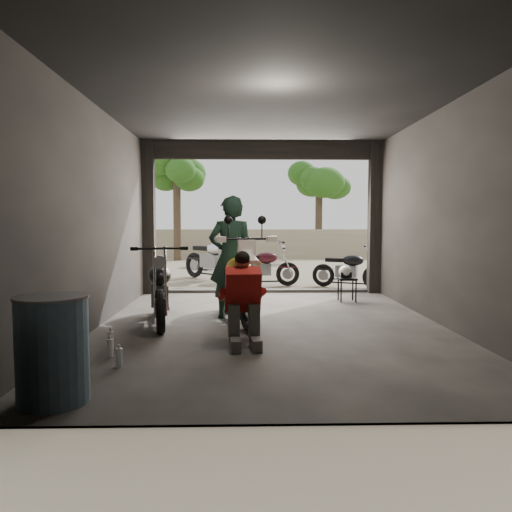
{
  "coord_description": "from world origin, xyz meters",
  "views": [
    {
      "loc": [
        -0.4,
        -7.15,
        1.54
      ],
      "look_at": [
        -0.2,
        0.6,
        1.0
      ],
      "focal_mm": 35.0,
      "sensor_mm": 36.0,
      "label": 1
    }
  ],
  "objects_px": {
    "main_bike": "(237,278)",
    "rider": "(231,258)",
    "left_bike": "(159,285)",
    "outside_bike_c": "(348,266)",
    "helmet": "(345,272)",
    "sign_post": "(418,225)",
    "outside_bike_b": "(262,264)",
    "stool": "(347,282)",
    "mechanic": "(244,302)",
    "oil_drum": "(53,351)",
    "outside_bike_a": "(212,255)"
  },
  "relations": [
    {
      "from": "main_bike",
      "to": "rider",
      "type": "relative_size",
      "value": 1.04
    },
    {
      "from": "left_bike",
      "to": "outside_bike_c",
      "type": "xyz_separation_m",
      "value": [
        3.68,
        4.02,
        -0.09
      ]
    },
    {
      "from": "rider",
      "to": "helmet",
      "type": "height_order",
      "value": "rider"
    },
    {
      "from": "left_bike",
      "to": "sign_post",
      "type": "height_order",
      "value": "sign_post"
    },
    {
      "from": "helmet",
      "to": "sign_post",
      "type": "height_order",
      "value": "sign_post"
    },
    {
      "from": "outside_bike_b",
      "to": "stool",
      "type": "distance_m",
      "value": 2.82
    },
    {
      "from": "left_bike",
      "to": "outside_bike_c",
      "type": "bearing_deg",
      "value": 37.18
    },
    {
      "from": "rider",
      "to": "mechanic",
      "type": "distance_m",
      "value": 1.85
    },
    {
      "from": "main_bike",
      "to": "left_bike",
      "type": "bearing_deg",
      "value": 174.81
    },
    {
      "from": "left_bike",
      "to": "stool",
      "type": "bearing_deg",
      "value": 20.89
    },
    {
      "from": "mechanic",
      "to": "outside_bike_b",
      "type": "bearing_deg",
      "value": 80.31
    },
    {
      "from": "outside_bike_b",
      "to": "helmet",
      "type": "xyz_separation_m",
      "value": [
        1.51,
        -2.34,
        0.05
      ]
    },
    {
      "from": "sign_post",
      "to": "outside_bike_c",
      "type": "bearing_deg",
      "value": 118.54
    },
    {
      "from": "outside_bike_b",
      "to": "oil_drum",
      "type": "distance_m",
      "value": 7.84
    },
    {
      "from": "stool",
      "to": "helmet",
      "type": "bearing_deg",
      "value": 157.33
    },
    {
      "from": "left_bike",
      "to": "sign_post",
      "type": "bearing_deg",
      "value": 17.97
    },
    {
      "from": "outside_bike_b",
      "to": "sign_post",
      "type": "bearing_deg",
      "value": -126.2
    },
    {
      "from": "outside_bike_c",
      "to": "mechanic",
      "type": "xyz_separation_m",
      "value": [
        -2.42,
        -5.42,
        0.06
      ]
    },
    {
      "from": "outside_bike_a",
      "to": "oil_drum",
      "type": "distance_m",
      "value": 8.97
    },
    {
      "from": "left_bike",
      "to": "helmet",
      "type": "xyz_separation_m",
      "value": [
        3.19,
        1.97,
        -0.01
      ]
    },
    {
      "from": "left_bike",
      "to": "outside_bike_b",
      "type": "xyz_separation_m",
      "value": [
        1.68,
        4.31,
        -0.06
      ]
    },
    {
      "from": "sign_post",
      "to": "oil_drum",
      "type": "bearing_deg",
      "value": -139.88
    },
    {
      "from": "mechanic",
      "to": "sign_post",
      "type": "relative_size",
      "value": 0.51
    },
    {
      "from": "main_bike",
      "to": "mechanic",
      "type": "xyz_separation_m",
      "value": [
        0.11,
        -1.57,
        -0.1
      ]
    },
    {
      "from": "helmet",
      "to": "sign_post",
      "type": "xyz_separation_m",
      "value": [
        1.59,
        0.6,
        0.89
      ]
    },
    {
      "from": "main_bike",
      "to": "oil_drum",
      "type": "xyz_separation_m",
      "value": [
        -1.49,
        -3.44,
        -0.21
      ]
    },
    {
      "from": "helmet",
      "to": "outside_bike_c",
      "type": "bearing_deg",
      "value": 99.11
    },
    {
      "from": "left_bike",
      "to": "mechanic",
      "type": "distance_m",
      "value": 1.88
    },
    {
      "from": "mechanic",
      "to": "rider",
      "type": "bearing_deg",
      "value": 90.76
    },
    {
      "from": "oil_drum",
      "to": "sign_post",
      "type": "xyz_separation_m",
      "value": [
        5.12,
        5.84,
        1.02
      ]
    },
    {
      "from": "left_bike",
      "to": "sign_post",
      "type": "relative_size",
      "value": 0.8
    },
    {
      "from": "main_bike",
      "to": "outside_bike_a",
      "type": "xyz_separation_m",
      "value": [
        -0.71,
        5.49,
        -0.02
      ]
    },
    {
      "from": "rider",
      "to": "oil_drum",
      "type": "relative_size",
      "value": 2.12
    },
    {
      "from": "main_bike",
      "to": "left_bike",
      "type": "height_order",
      "value": "main_bike"
    },
    {
      "from": "outside_bike_c",
      "to": "rider",
      "type": "height_order",
      "value": "rider"
    },
    {
      "from": "mechanic",
      "to": "stool",
      "type": "relative_size",
      "value": 2.42
    },
    {
      "from": "outside_bike_a",
      "to": "helmet",
      "type": "bearing_deg",
      "value": -97.55
    },
    {
      "from": "outside_bike_a",
      "to": "mechanic",
      "type": "xyz_separation_m",
      "value": [
        0.82,
        -7.06,
        -0.08
      ]
    },
    {
      "from": "left_bike",
      "to": "main_bike",
      "type": "bearing_deg",
      "value": -1.68
    },
    {
      "from": "left_bike",
      "to": "mechanic",
      "type": "xyz_separation_m",
      "value": [
        1.26,
        -1.4,
        -0.03
      ]
    },
    {
      "from": "outside_bike_c",
      "to": "helmet",
      "type": "distance_m",
      "value": 2.11
    },
    {
      "from": "main_bike",
      "to": "outside_bike_c",
      "type": "relative_size",
      "value": 1.35
    },
    {
      "from": "outside_bike_c",
      "to": "sign_post",
      "type": "distance_m",
      "value": 2.06
    },
    {
      "from": "mechanic",
      "to": "main_bike",
      "type": "bearing_deg",
      "value": 88.59
    },
    {
      "from": "outside_bike_a",
      "to": "sign_post",
      "type": "height_order",
      "value": "sign_post"
    },
    {
      "from": "outside_bike_a",
      "to": "rider",
      "type": "height_order",
      "value": "rider"
    },
    {
      "from": "left_bike",
      "to": "outside_bike_a",
      "type": "relative_size",
      "value": 0.92
    },
    {
      "from": "main_bike",
      "to": "stool",
      "type": "xyz_separation_m",
      "value": [
        2.08,
        1.78,
        -0.28
      ]
    },
    {
      "from": "mechanic",
      "to": "oil_drum",
      "type": "height_order",
      "value": "mechanic"
    },
    {
      "from": "main_bike",
      "to": "rider",
      "type": "bearing_deg",
      "value": 96.82
    }
  ]
}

